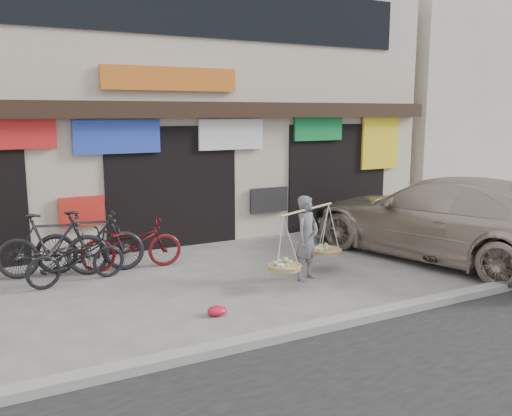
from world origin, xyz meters
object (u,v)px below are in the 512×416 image
street_vendor (307,242)px  bike_0 (76,258)px  bike_1 (90,241)px  bike_3 (52,245)px  suv (443,218)px  bike_2 (132,244)px

street_vendor → bike_0: (-3.72, 1.72, -0.24)m
bike_0 → bike_1: (0.35, 0.56, 0.14)m
bike_0 → bike_3: bike_3 is taller
bike_0 → bike_1: 0.67m
street_vendor → bike_1: size_ratio=0.92×
bike_3 → bike_0: bearing=-134.6°
bike_0 → bike_3: (-0.32, 0.56, 0.14)m
bike_0 → suv: size_ratio=0.28×
street_vendor → bike_0: size_ratio=1.04×
bike_1 → bike_2: (0.75, -0.15, -0.10)m
bike_3 → suv: 7.71m
bike_2 → bike_3: 1.43m
bike_1 → bike_2: size_ratio=1.04×
street_vendor → suv: 3.29m
bike_0 → suv: 7.25m
bike_3 → bike_2: bearing=-80.1°
bike_0 → bike_3: bearing=19.3°
street_vendor → bike_3: bearing=126.5°
bike_1 → bike_3: same height
street_vendor → bike_2: size_ratio=0.96×
bike_2 → suv: bearing=-103.8°
bike_2 → suv: size_ratio=0.30×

